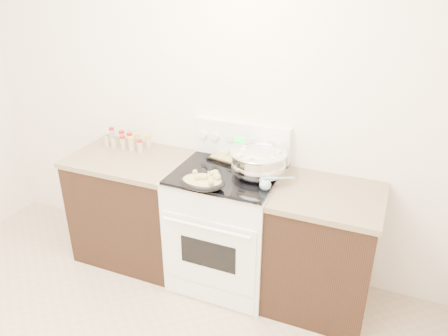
% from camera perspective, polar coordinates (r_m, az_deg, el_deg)
% --- Properties ---
extents(room_shell, '(4.10, 3.60, 2.75)m').
position_cam_1_polar(room_shell, '(1.94, -26.04, 4.26)').
color(room_shell, white).
rests_on(room_shell, ground).
extents(counter_left, '(0.93, 0.67, 0.92)m').
position_cam_1_polar(counter_left, '(3.72, -11.55, -4.97)').
color(counter_left, black).
rests_on(counter_left, ground).
extents(counter_right, '(0.73, 0.67, 0.92)m').
position_cam_1_polar(counter_right, '(3.22, 12.69, -10.42)').
color(counter_right, black).
rests_on(counter_right, ground).
extents(kitchen_range, '(0.78, 0.73, 1.22)m').
position_cam_1_polar(kitchen_range, '(3.36, 0.36, -7.49)').
color(kitchen_range, white).
rests_on(kitchen_range, ground).
extents(mixing_bowl, '(0.45, 0.45, 0.23)m').
position_cam_1_polar(mixing_bowl, '(3.06, 4.50, 0.62)').
color(mixing_bowl, silver).
rests_on(mixing_bowl, kitchen_range).
extents(roasting_pan, '(0.32, 0.24, 0.12)m').
position_cam_1_polar(roasting_pan, '(2.90, -2.79, -1.75)').
color(roasting_pan, black).
rests_on(roasting_pan, kitchen_range).
extents(baking_sheet, '(0.43, 0.34, 0.06)m').
position_cam_1_polar(baking_sheet, '(3.32, 1.72, 1.36)').
color(baking_sheet, black).
rests_on(baking_sheet, kitchen_range).
extents(wooden_spoon, '(0.16, 0.23, 0.04)m').
position_cam_1_polar(wooden_spoon, '(2.97, -2.78, -1.91)').
color(wooden_spoon, tan).
rests_on(wooden_spoon, kitchen_range).
extents(blue_ladle, '(0.20, 0.22, 0.10)m').
position_cam_1_polar(blue_ladle, '(2.91, 5.63, -2.09)').
color(blue_ladle, '#83B4C4').
rests_on(blue_ladle, kitchen_range).
extents(spice_jars, '(0.39, 0.16, 0.13)m').
position_cam_1_polar(spice_jars, '(3.69, -12.63, 3.53)').
color(spice_jars, '#BFB28C').
rests_on(spice_jars, counter_left).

